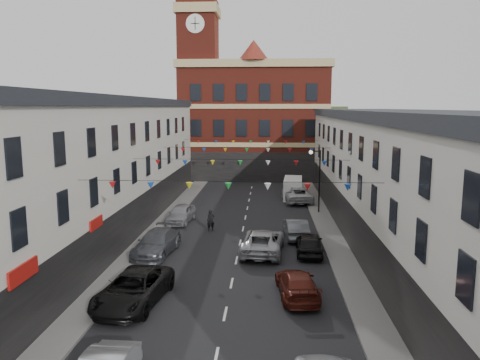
% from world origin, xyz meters
% --- Properties ---
extents(ground, '(160.00, 160.00, 0.00)m').
position_xyz_m(ground, '(0.00, 0.00, 0.00)').
color(ground, black).
rests_on(ground, ground).
extents(pavement_left, '(1.80, 64.00, 0.15)m').
position_xyz_m(pavement_left, '(-6.90, 2.00, 0.07)').
color(pavement_left, '#605E5B').
rests_on(pavement_left, ground).
extents(pavement_right, '(1.80, 64.00, 0.15)m').
position_xyz_m(pavement_right, '(6.90, 2.00, 0.07)').
color(pavement_right, '#605E5B').
rests_on(pavement_right, ground).
extents(terrace_left, '(8.40, 56.00, 10.70)m').
position_xyz_m(terrace_left, '(-11.78, 1.00, 5.35)').
color(terrace_left, beige).
rests_on(terrace_left, ground).
extents(terrace_right, '(8.40, 56.00, 9.70)m').
position_xyz_m(terrace_right, '(11.78, 1.00, 4.85)').
color(terrace_right, beige).
rests_on(terrace_right, ground).
extents(civic_building, '(20.60, 13.30, 18.50)m').
position_xyz_m(civic_building, '(0.00, 37.95, 8.14)').
color(civic_building, maroon).
rests_on(civic_building, ground).
extents(clock_tower, '(5.60, 5.60, 30.00)m').
position_xyz_m(clock_tower, '(-7.50, 35.00, 14.93)').
color(clock_tower, maroon).
rests_on(clock_tower, ground).
extents(distant_hill, '(40.00, 14.00, 10.00)m').
position_xyz_m(distant_hill, '(-4.00, 62.00, 5.00)').
color(distant_hill, '#314F24').
rests_on(distant_hill, ground).
extents(street_lamp, '(1.10, 0.36, 6.00)m').
position_xyz_m(street_lamp, '(6.55, 14.00, 3.90)').
color(street_lamp, black).
rests_on(street_lamp, ground).
extents(car_left_c, '(3.40, 6.17, 1.64)m').
position_xyz_m(car_left_c, '(-4.74, -7.16, 0.82)').
color(car_left_c, black).
rests_on(car_left_c, ground).
extents(car_left_d, '(2.86, 5.70, 1.59)m').
position_xyz_m(car_left_d, '(-5.50, 0.99, 0.79)').
color(car_left_d, '#47494F').
rests_on(car_left_d, ground).
extents(car_left_e, '(2.27, 4.73, 1.56)m').
position_xyz_m(car_left_e, '(-5.50, 9.83, 0.78)').
color(car_left_e, gray).
rests_on(car_left_e, ground).
extents(car_right_c, '(2.41, 4.97, 1.39)m').
position_xyz_m(car_right_c, '(3.60, -5.69, 0.70)').
color(car_right_c, '#501710').
rests_on(car_right_c, ground).
extents(car_right_d, '(1.92, 4.43, 1.49)m').
position_xyz_m(car_right_d, '(4.87, 1.60, 0.74)').
color(car_right_d, black).
rests_on(car_right_d, ground).
extents(car_right_e, '(1.90, 4.69, 1.51)m').
position_xyz_m(car_right_e, '(4.18, 5.61, 0.76)').
color(car_right_e, '#54575C').
rests_on(car_right_e, ground).
extents(car_right_f, '(3.31, 6.19, 1.65)m').
position_xyz_m(car_right_f, '(5.08, 19.38, 0.83)').
color(car_right_f, '#B3B5B9').
rests_on(car_right_f, ground).
extents(moving_car, '(3.19, 6.07, 1.63)m').
position_xyz_m(moving_car, '(1.70, 1.74, 0.81)').
color(moving_car, '#A8AAAF').
rests_on(moving_car, ground).
extents(white_van, '(2.26, 5.10, 2.20)m').
position_xyz_m(white_van, '(4.75, 21.47, 1.10)').
color(white_van, white).
rests_on(white_van, ground).
extents(pedestrian, '(0.71, 0.55, 1.72)m').
position_xyz_m(pedestrian, '(-2.57, 7.23, 0.86)').
color(pedestrian, black).
rests_on(pedestrian, ground).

